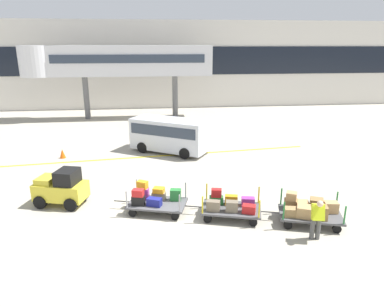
% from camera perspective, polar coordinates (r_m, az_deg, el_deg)
% --- Properties ---
extents(ground_plane, '(120.00, 120.00, 0.00)m').
position_cam_1_polar(ground_plane, '(14.26, -6.55, -10.33)').
color(ground_plane, '#A8A08E').
extents(apron_lead_line, '(19.06, 2.31, 0.01)m').
position_cam_1_polar(apron_lead_line, '(21.72, -5.57, -0.41)').
color(apron_lead_line, yellow).
rests_on(apron_lead_line, ground_plane).
extents(terminal_building, '(61.60, 2.51, 8.86)m').
position_cam_1_polar(terminal_building, '(38.68, -6.94, 14.02)').
color(terminal_building, beige).
rests_on(terminal_building, ground_plane).
extents(jet_bridge, '(16.59, 3.00, 6.43)m').
position_cam_1_polar(jet_bridge, '(32.86, -13.06, 14.25)').
color(jet_bridge, silver).
rests_on(jet_bridge, ground_plane).
extents(baggage_tug, '(2.32, 1.71, 1.58)m').
position_cam_1_polar(baggage_tug, '(15.99, -20.30, -5.23)').
color(baggage_tug, gold).
rests_on(baggage_tug, ground_plane).
extents(baggage_cart_lead, '(3.08, 1.98, 1.18)m').
position_cam_1_polar(baggage_cart_lead, '(14.61, -6.13, -7.25)').
color(baggage_cart_lead, '#4C4C4F').
rests_on(baggage_cart_lead, ground_plane).
extents(baggage_cart_middle, '(3.08, 1.98, 1.10)m').
position_cam_1_polar(baggage_cart_middle, '(14.13, 6.19, -8.36)').
color(baggage_cart_middle, '#4C4C4F').
rests_on(baggage_cart_middle, ground_plane).
extents(baggage_cart_tail, '(3.08, 1.98, 1.10)m').
position_cam_1_polar(baggage_cart_tail, '(14.31, 18.30, -8.62)').
color(baggage_cart_tail, '#4C4C4F').
rests_on(baggage_cart_tail, ground_plane).
extents(baggage_handler, '(0.48, 0.49, 1.56)m').
position_cam_1_polar(baggage_handler, '(13.09, 19.52, -9.70)').
color(baggage_handler, '#4C4C4C').
rests_on(baggage_handler, ground_plane).
extents(shuttle_van, '(5.08, 4.14, 2.10)m').
position_cam_1_polar(shuttle_van, '(22.20, -3.62, 3.33)').
color(shuttle_van, silver).
rests_on(shuttle_van, ground_plane).
extents(safety_cone_near, '(0.36, 0.36, 0.55)m').
position_cam_1_polar(safety_cone_near, '(22.57, -20.13, -0.01)').
color(safety_cone_near, '#EA590F').
rests_on(safety_cone_near, ground_plane).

